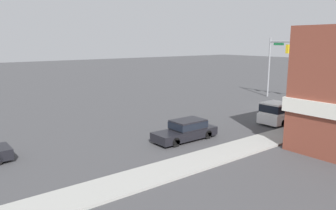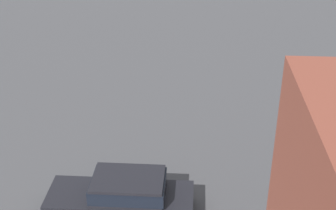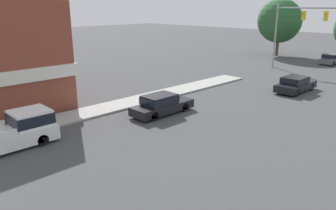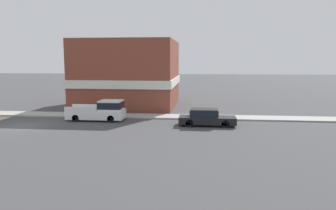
# 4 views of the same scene
# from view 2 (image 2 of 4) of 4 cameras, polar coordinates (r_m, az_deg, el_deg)

# --- Properties ---
(car_lead) EXTENTS (1.77, 4.89, 1.46)m
(car_lead) POSITION_cam_2_polar(r_m,az_deg,el_deg) (15.97, -5.38, -10.81)
(car_lead) COLOR black
(car_lead) RESTS_ON ground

